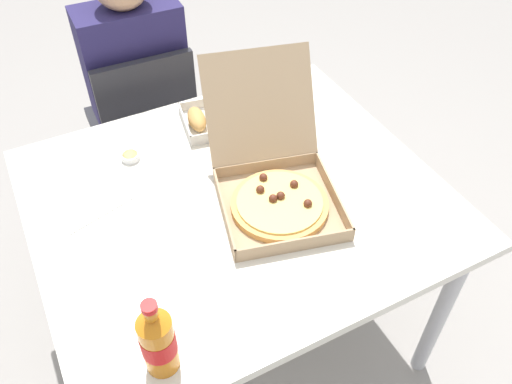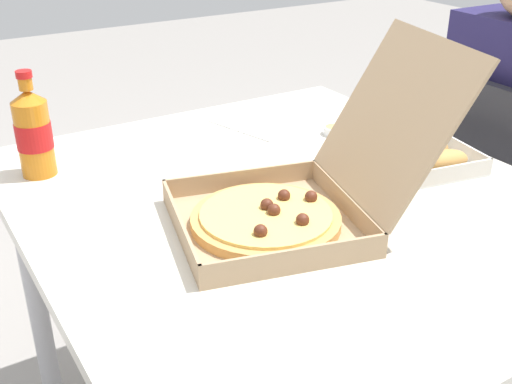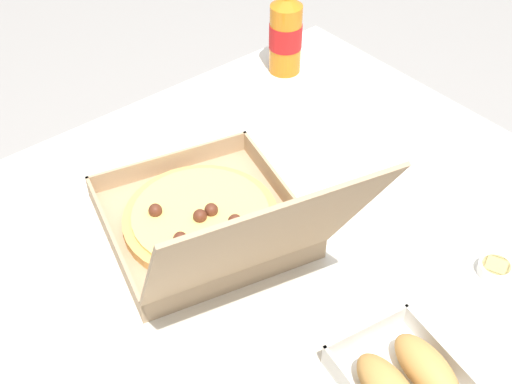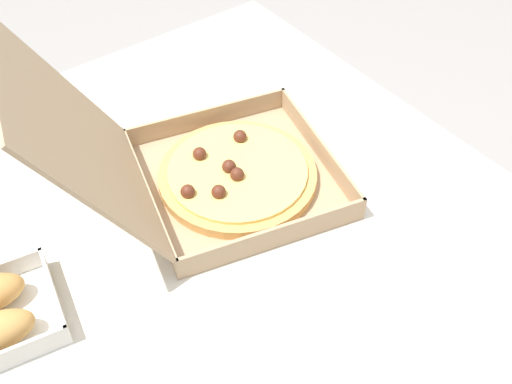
{
  "view_description": "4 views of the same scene",
  "coord_description": "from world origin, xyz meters",
  "px_view_note": "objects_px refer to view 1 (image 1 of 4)",
  "views": [
    {
      "loc": [
        -0.43,
        -0.96,
        1.76
      ],
      "look_at": [
        0.04,
        -0.05,
        0.74
      ],
      "focal_mm": 36.62,
      "sensor_mm": 36.0,
      "label": 1
    },
    {
      "loc": [
        0.91,
        -0.64,
        1.27
      ],
      "look_at": [
        0.0,
        -0.08,
        0.74
      ],
      "focal_mm": 44.21,
      "sensor_mm": 36.0,
      "label": 2
    },
    {
      "loc": [
        0.52,
        0.58,
        1.53
      ],
      "look_at": [
        -0.01,
        -0.06,
        0.77
      ],
      "focal_mm": 46.45,
      "sensor_mm": 36.0,
      "label": 3
    },
    {
      "loc": [
        -0.51,
        0.3,
        1.44
      ],
      "look_at": [
        0.0,
        -0.09,
        0.76
      ],
      "focal_mm": 41.62,
      "sensor_mm": 36.0,
      "label": 4
    }
  ],
  "objects_px": {
    "diner_person": "(134,72)",
    "bread_side_box": "(207,119)",
    "chair": "(146,124)",
    "paper_menu": "(90,201)",
    "cola_bottle": "(158,341)",
    "pizza_box_open": "(276,185)",
    "dipping_sauce_cup": "(130,156)"
  },
  "relations": [
    {
      "from": "pizza_box_open",
      "to": "dipping_sauce_cup",
      "type": "bearing_deg",
      "value": 132.06
    },
    {
      "from": "paper_menu",
      "to": "dipping_sauce_cup",
      "type": "bearing_deg",
      "value": 21.64
    },
    {
      "from": "bread_side_box",
      "to": "dipping_sauce_cup",
      "type": "height_order",
      "value": "bread_side_box"
    },
    {
      "from": "chair",
      "to": "cola_bottle",
      "type": "height_order",
      "value": "cola_bottle"
    },
    {
      "from": "pizza_box_open",
      "to": "paper_menu",
      "type": "distance_m",
      "value": 0.52
    },
    {
      "from": "chair",
      "to": "diner_person",
      "type": "height_order",
      "value": "diner_person"
    },
    {
      "from": "diner_person",
      "to": "dipping_sauce_cup",
      "type": "distance_m",
      "value": 0.54
    },
    {
      "from": "bread_side_box",
      "to": "cola_bottle",
      "type": "bearing_deg",
      "value": -119.86
    },
    {
      "from": "chair",
      "to": "dipping_sauce_cup",
      "type": "xyz_separation_m",
      "value": [
        -0.17,
        -0.45,
        0.24
      ]
    },
    {
      "from": "diner_person",
      "to": "pizza_box_open",
      "type": "xyz_separation_m",
      "value": [
        0.15,
        -0.86,
        0.07
      ]
    },
    {
      "from": "bread_side_box",
      "to": "diner_person",
      "type": "bearing_deg",
      "value": 103.28
    },
    {
      "from": "chair",
      "to": "cola_bottle",
      "type": "relative_size",
      "value": 3.71
    },
    {
      "from": "diner_person",
      "to": "bread_side_box",
      "type": "height_order",
      "value": "diner_person"
    },
    {
      "from": "cola_bottle",
      "to": "dipping_sauce_cup",
      "type": "relative_size",
      "value": 4.0
    },
    {
      "from": "pizza_box_open",
      "to": "dipping_sauce_cup",
      "type": "relative_size",
      "value": 9.59
    },
    {
      "from": "bread_side_box",
      "to": "dipping_sauce_cup",
      "type": "xyz_separation_m",
      "value": [
        -0.28,
        -0.05,
        -0.01
      ]
    },
    {
      "from": "diner_person",
      "to": "bread_side_box",
      "type": "distance_m",
      "value": 0.47
    },
    {
      "from": "chair",
      "to": "paper_menu",
      "type": "bearing_deg",
      "value": -119.55
    },
    {
      "from": "pizza_box_open",
      "to": "cola_bottle",
      "type": "height_order",
      "value": "pizza_box_open"
    },
    {
      "from": "pizza_box_open",
      "to": "paper_menu",
      "type": "xyz_separation_m",
      "value": [
        -0.47,
        0.23,
        -0.05
      ]
    },
    {
      "from": "bread_side_box",
      "to": "paper_menu",
      "type": "bearing_deg",
      "value": -158.39
    },
    {
      "from": "chair",
      "to": "pizza_box_open",
      "type": "relative_size",
      "value": 1.55
    },
    {
      "from": "diner_person",
      "to": "bread_side_box",
      "type": "xyz_separation_m",
      "value": [
        0.11,
        -0.46,
        0.05
      ]
    },
    {
      "from": "pizza_box_open",
      "to": "dipping_sauce_cup",
      "type": "xyz_separation_m",
      "value": [
        -0.31,
        0.35,
        -0.04
      ]
    },
    {
      "from": "bread_side_box",
      "to": "paper_menu",
      "type": "distance_m",
      "value": 0.47
    },
    {
      "from": "chair",
      "to": "dipping_sauce_cup",
      "type": "bearing_deg",
      "value": -110.23
    },
    {
      "from": "paper_menu",
      "to": "pizza_box_open",
      "type": "bearing_deg",
      "value": -41.48
    },
    {
      "from": "bread_side_box",
      "to": "paper_menu",
      "type": "height_order",
      "value": "bread_side_box"
    },
    {
      "from": "pizza_box_open",
      "to": "paper_menu",
      "type": "relative_size",
      "value": 2.56
    },
    {
      "from": "cola_bottle",
      "to": "paper_menu",
      "type": "xyz_separation_m",
      "value": [
        -0.02,
        0.56,
        -0.09
      ]
    },
    {
      "from": "diner_person",
      "to": "paper_menu",
      "type": "height_order",
      "value": "diner_person"
    },
    {
      "from": "cola_bottle",
      "to": "diner_person",
      "type": "bearing_deg",
      "value": 75.37
    }
  ]
}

